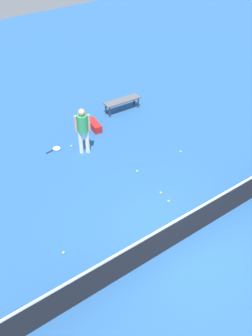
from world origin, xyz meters
name	(u,v)px	position (x,y,z in m)	size (l,w,h in m)	color
ground_plane	(180,242)	(0.00, 0.00, 0.00)	(40.00, 40.00, 0.00)	#265693
court_net	(181,229)	(0.00, 0.00, 0.50)	(10.09, 0.09, 1.07)	#4C4C51
player_near_side	(83,127)	(0.01, -4.86, 1.01)	(0.51, 0.45, 1.70)	white
tennis_racket_near_player	(56,149)	(0.74, -5.60, 0.01)	(0.60, 0.36, 0.03)	blue
tennis_ball_near_player	(71,146)	(0.23, -5.40, 0.03)	(0.07, 0.07, 0.07)	#C6E033
tennis_ball_by_net	(63,253)	(2.68, -1.44, 0.03)	(0.07, 0.07, 0.07)	#C6E033
tennis_ball_midcourt	(181,152)	(-2.66, -2.92, 0.03)	(0.07, 0.07, 0.07)	#C6E033
tennis_ball_baseline	(169,201)	(-0.73, -1.30, 0.03)	(0.07, 0.07, 0.07)	#C6E033
tennis_ball_stray_left	(137,171)	(-0.81, -2.95, 0.03)	(0.07, 0.07, 0.07)	#C6E033
tennis_ball_stray_right	(161,193)	(-0.78, -1.72, 0.03)	(0.07, 0.07, 0.07)	#C6E033
courtside_bench	(122,101)	(-2.65, -6.39, 0.42)	(1.52, 0.47, 0.48)	#595960
equipment_bag	(94,125)	(-1.05, -5.96, 0.14)	(0.39, 0.83, 0.28)	#B21E1E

